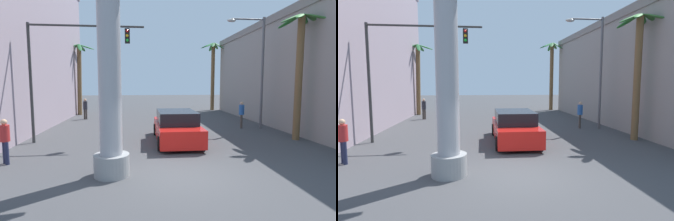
% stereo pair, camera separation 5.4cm
% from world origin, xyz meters
% --- Properties ---
extents(ground_plane, '(92.73, 92.73, 0.00)m').
position_xyz_m(ground_plane, '(0.00, 10.00, 0.00)').
color(ground_plane, '#424244').
extents(building_right, '(7.66, 21.59, 7.40)m').
position_xyz_m(building_right, '(11.18, 9.38, 3.71)').
color(building_right, gray).
rests_on(building_right, ground).
extents(street_lamp, '(2.47, 0.28, 7.05)m').
position_xyz_m(street_lamp, '(6.15, 8.23, 4.27)').
color(street_lamp, '#59595E').
rests_on(street_lamp, ground).
extents(traffic_light_mast, '(5.56, 0.32, 5.80)m').
position_xyz_m(traffic_light_mast, '(-4.79, 5.43, 4.14)').
color(traffic_light_mast, '#333333').
rests_on(traffic_light_mast, ground).
extents(car_lead, '(2.14, 4.99, 1.56)m').
position_xyz_m(car_lead, '(0.53, 4.96, 0.74)').
color(car_lead, black).
rests_on(car_lead, ground).
extents(palm_tree_far_left, '(2.71, 2.75, 6.53)m').
position_xyz_m(palm_tree_far_left, '(-6.80, 17.10, 3.91)').
color(palm_tree_far_left, brown).
rests_on(palm_tree_far_left, ground).
extents(palm_tree_near_right, '(2.58, 2.29, 6.43)m').
position_xyz_m(palm_tree_near_right, '(6.81, 4.72, 4.05)').
color(palm_tree_near_right, brown).
rests_on(palm_tree_near_right, ground).
extents(palm_tree_far_right, '(2.70, 2.75, 7.29)m').
position_xyz_m(palm_tree_far_right, '(6.61, 19.96, 4.49)').
color(palm_tree_far_right, brown).
rests_on(palm_tree_far_right, ground).
extents(pedestrian_mid_right, '(0.44, 0.44, 1.74)m').
position_xyz_m(pedestrian_mid_right, '(5.33, 8.47, 1.02)').
color(pedestrian_mid_right, '#3F3833').
rests_on(pedestrian_mid_right, ground).
extents(pedestrian_far_left, '(0.47, 0.47, 1.69)m').
position_xyz_m(pedestrian_far_left, '(-5.70, 13.82, 0.98)').
color(pedestrian_far_left, '#3F3833').
rests_on(pedestrian_far_left, ground).
extents(pedestrian_curb_left, '(0.48, 0.48, 1.66)m').
position_xyz_m(pedestrian_curb_left, '(-6.15, 1.94, 0.97)').
color(pedestrian_curb_left, '#1E233F').
rests_on(pedestrian_curb_left, ground).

